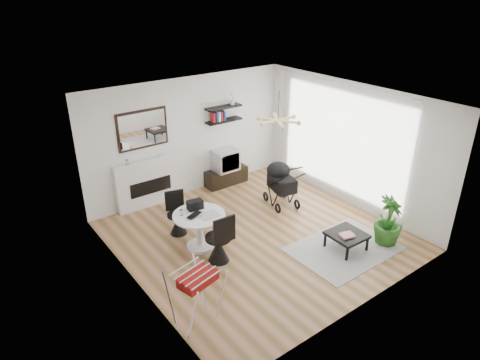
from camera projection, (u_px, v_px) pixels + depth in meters
floor at (257, 236)px, 8.40m from camera, size 5.00×5.00×0.00m
ceiling at (260, 101)px, 7.25m from camera, size 5.00×5.00×0.00m
wall_back at (189, 137)px, 9.64m from camera, size 5.00×0.00×5.00m
wall_left at (130, 213)px, 6.47m from camera, size 0.00×5.00×5.00m
wall_right at (349, 145)px, 9.18m from camera, size 0.00×5.00×5.00m
sheer_curtain at (339, 143)px, 9.27m from camera, size 0.04×3.60×2.60m
fireplace at (148, 177)px, 9.27m from camera, size 1.50×0.17×2.16m
shelf_lower at (224, 121)px, 9.91m from camera, size 0.90×0.25×0.04m
shelf_upper at (224, 107)px, 9.78m from camera, size 0.90×0.25×0.04m
pendant_lamp at (278, 120)px, 8.08m from camera, size 0.90×0.90×0.10m
tv_console at (226, 176)px, 10.46m from camera, size 1.07×0.37×0.40m
crt_tv at (225, 160)px, 10.24m from camera, size 0.59×0.51×0.51m
dining_table at (199, 226)px, 7.85m from camera, size 0.96×0.96×0.70m
laptop at (196, 216)px, 7.67m from camera, size 0.38×0.32×0.03m
black_bag at (195, 205)px, 7.90m from camera, size 0.30×0.20×0.17m
newspaper at (209, 215)px, 7.72m from camera, size 0.36×0.31×0.01m
drinking_glass at (181, 213)px, 7.70m from camera, size 0.06×0.06×0.11m
chair_far at (178, 221)px, 8.39m from camera, size 0.43×0.45×0.86m
chair_near at (219, 246)px, 7.52m from camera, size 0.47×0.48×0.98m
drying_rack at (196, 297)px, 6.06m from camera, size 0.73×0.70×0.92m
stroller at (281, 185)px, 9.45m from camera, size 0.71×0.93×1.05m
rug at (344, 249)px, 7.99m from camera, size 1.93×1.39×0.01m
coffee_table at (347, 235)px, 7.86m from camera, size 0.65×0.65×0.32m
magazines at (347, 235)px, 7.76m from camera, size 0.30×0.26×0.04m
potted_plant at (389, 221)px, 7.98m from camera, size 0.66×0.66×0.96m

